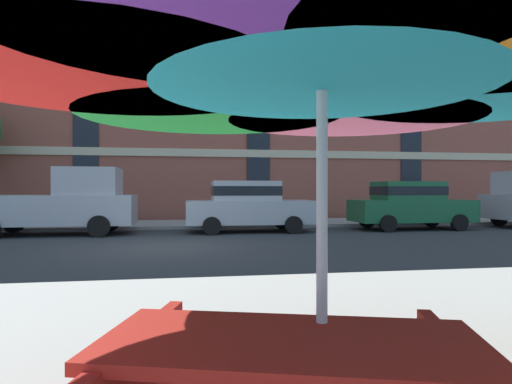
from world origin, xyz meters
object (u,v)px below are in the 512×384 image
sedan_silver (248,205)px  patio_umbrella (322,55)px  sedan_green (410,204)px  pickup_silver (62,203)px

sedan_silver → patio_umbrella: bearing=-96.4°
patio_umbrella → sedan_silver: bearing=83.6°
sedan_green → pickup_silver: bearing=180.0°
pickup_silver → patio_umbrella: patio_umbrella is taller
sedan_green → patio_umbrella: 14.81m
pickup_silver → sedan_silver: bearing=-0.0°
pickup_silver → sedan_green: (12.26, -0.00, -0.08)m
sedan_silver → pickup_silver: bearing=180.0°
patio_umbrella → sedan_green: bearing=59.4°
pickup_silver → sedan_green: 12.26m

